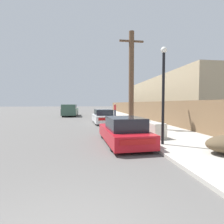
{
  "coord_description": "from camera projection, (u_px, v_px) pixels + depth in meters",
  "views": [
    {
      "loc": [
        0.49,
        -1.85,
        1.92
      ],
      "look_at": [
        2.06,
        9.34,
        1.36
      ],
      "focal_mm": 28.0,
      "sensor_mm": 36.0,
      "label": 1
    }
  ],
  "objects": [
    {
      "name": "utility_pole",
      "position": [
        131.0,
        79.0,
        12.89
      ],
      "size": [
        1.8,
        0.38,
        7.06
      ],
      "color": "brown",
      "rests_on": "sidewalk_curb"
    },
    {
      "name": "discarded_fridge",
      "position": [
        152.0,
        129.0,
        9.51
      ],
      "size": [
        0.99,
        1.83,
        0.8
      ],
      "rotation": [
        0.0,
        0.0,
        0.18
      ],
      "color": "silver",
      "rests_on": "sidewalk_curb"
    },
    {
      "name": "pickup_truck",
      "position": [
        70.0,
        110.0,
        26.19
      ],
      "size": [
        2.1,
        5.75,
        1.76
      ],
      "rotation": [
        0.0,
        0.0,
        3.13
      ],
      "color": "#385647",
      "rests_on": "ground"
    },
    {
      "name": "car_parked_mid",
      "position": [
        103.0,
        117.0,
        16.76
      ],
      "size": [
        2.03,
        4.24,
        1.34
      ],
      "rotation": [
        0.0,
        0.0,
        0.06
      ],
      "color": "silver",
      "rests_on": "ground"
    },
    {
      "name": "wooden_fence",
      "position": [
        134.0,
        109.0,
        25.35
      ],
      "size": [
        0.08,
        43.78,
        1.99
      ],
      "primitive_type": "cube",
      "color": "brown",
      "rests_on": "sidewalk_curb"
    },
    {
      "name": "parked_sports_car_red",
      "position": [
        123.0,
        131.0,
        8.34
      ],
      "size": [
        1.99,
        4.45,
        1.28
      ],
      "rotation": [
        0.0,
        0.0,
        0.06
      ],
      "color": "red",
      "rests_on": "ground"
    },
    {
      "name": "sidewalk_curb",
      "position": [
        120.0,
        116.0,
        25.83
      ],
      "size": [
        4.2,
        63.0,
        0.12
      ],
      "primitive_type": "cube",
      "color": "#ADA89E",
      "rests_on": "ground"
    },
    {
      "name": "building_right_house",
      "position": [
        170.0,
        98.0,
        25.89
      ],
      "size": [
        6.0,
        22.49,
        5.49
      ],
      "primitive_type": "cube",
      "color": "tan",
      "rests_on": "ground"
    },
    {
      "name": "street_lamp",
      "position": [
        163.0,
        88.0,
        7.59
      ],
      "size": [
        0.26,
        0.26,
        4.23
      ],
      "color": "black",
      "rests_on": "sidewalk_curb"
    },
    {
      "name": "pedestrian",
      "position": [
        115.0,
        109.0,
        25.45
      ],
      "size": [
        0.34,
        0.34,
        1.79
      ],
      "color": "#282D42",
      "rests_on": "sidewalk_curb"
    }
  ]
}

